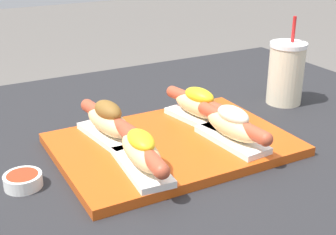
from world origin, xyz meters
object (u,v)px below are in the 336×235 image
(hot_dog_1, at_px, (232,126))
(drink_cup, at_px, (286,73))
(hot_dog_0, at_px, (141,152))
(hot_dog_3, at_px, (199,106))
(serving_tray, at_px, (173,144))
(hot_dog_2, at_px, (108,122))
(sauce_bowl, at_px, (23,180))

(hot_dog_1, distance_m, drink_cup, 0.31)
(hot_dog_0, bearing_deg, hot_dog_3, 34.16)
(hot_dog_1, bearing_deg, hot_dog_0, -175.84)
(hot_dog_3, bearing_deg, serving_tray, -148.33)
(serving_tray, distance_m, hot_dog_0, 0.13)
(hot_dog_3, bearing_deg, hot_dog_2, 177.42)
(serving_tray, bearing_deg, sauce_bowl, -178.87)
(serving_tray, xyz_separation_m, drink_cup, (0.36, 0.09, 0.07))
(serving_tray, relative_size, hot_dog_2, 2.20)
(hot_dog_0, distance_m, hot_dog_2, 0.14)
(serving_tray, height_order, hot_dog_3, hot_dog_3)
(hot_dog_0, distance_m, hot_dog_3, 0.24)
(serving_tray, bearing_deg, hot_dog_0, -143.67)
(hot_dog_0, height_order, sauce_bowl, hot_dog_0)
(hot_dog_1, distance_m, sauce_bowl, 0.39)
(hot_dog_1, distance_m, hot_dog_2, 0.24)
(hot_dog_3, height_order, drink_cup, drink_cup)
(hot_dog_3, xyz_separation_m, sauce_bowl, (-0.38, -0.06, -0.04))
(hot_dog_1, relative_size, hot_dog_2, 1.01)
(hot_dog_1, height_order, sauce_bowl, hot_dog_1)
(hot_dog_2, bearing_deg, hot_dog_1, -33.01)
(serving_tray, height_order, drink_cup, drink_cup)
(serving_tray, relative_size, hot_dog_1, 2.19)
(hot_dog_0, distance_m, sauce_bowl, 0.20)
(hot_dog_1, bearing_deg, drink_cup, 30.13)
(hot_dog_1, height_order, hot_dog_2, hot_dog_2)
(hot_dog_2, relative_size, sauce_bowl, 3.16)
(hot_dog_3, bearing_deg, hot_dog_0, -145.84)
(hot_dog_2, xyz_separation_m, hot_dog_3, (0.20, -0.01, -0.00))
(hot_dog_0, xyz_separation_m, hot_dog_3, (0.20, 0.13, 0.00))
(hot_dog_0, xyz_separation_m, sauce_bowl, (-0.18, 0.07, -0.04))
(hot_dog_2, height_order, drink_cup, drink_cup)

